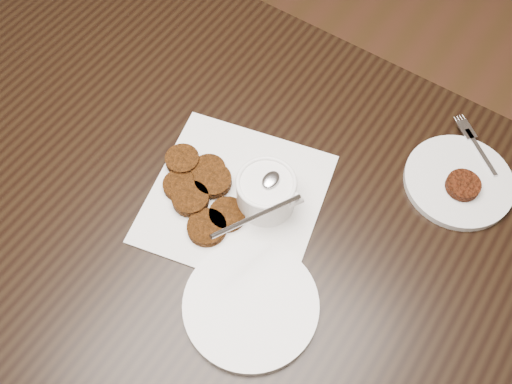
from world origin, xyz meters
TOP-DOWN VIEW (x-y plane):
  - floor at (0.00, 0.00)m, footprint 4.00×4.00m
  - table at (-0.02, 0.06)m, footprint 1.42×0.91m
  - napkin at (0.05, 0.08)m, footprint 0.35×0.35m
  - sauce_ramekin at (0.10, 0.11)m, footprint 0.17×0.17m
  - patty_cluster at (-0.01, 0.06)m, footprint 0.29×0.29m
  - plate_with_patty at (0.36, 0.33)m, footprint 0.27×0.27m
  - plate_empty at (0.19, -0.06)m, footprint 0.28×0.28m

SIDE VIEW (x-z plane):
  - floor at x=0.00m, z-range 0.00..0.00m
  - table at x=-0.02m, z-range 0.00..0.75m
  - napkin at x=0.05m, z-range 0.75..0.75m
  - plate_empty at x=0.19m, z-range 0.75..0.77m
  - plate_with_patty at x=0.36m, z-range 0.75..0.78m
  - patty_cluster at x=-0.01m, z-range 0.75..0.78m
  - sauce_ramekin at x=0.10m, z-range 0.75..0.89m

